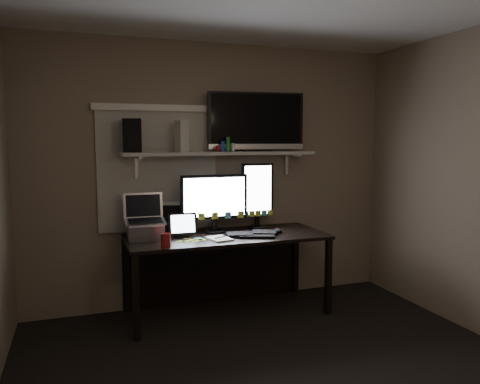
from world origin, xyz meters
name	(u,v)px	position (x,y,z in m)	size (l,w,h in m)	color
back_wall	(215,175)	(0.00, 1.80, 1.25)	(3.60, 3.60, 0.00)	#816C5D
window_blinds	(158,171)	(-0.55, 1.79, 1.30)	(1.10, 0.02, 1.10)	silver
desk	(223,251)	(0.00, 1.55, 0.55)	(1.80, 0.75, 0.73)	black
wall_shelf	(220,153)	(0.00, 1.62, 1.46)	(1.80, 0.35, 0.03)	#ADADA9
monitor_landscape	(214,203)	(-0.07, 1.58, 1.01)	(0.63, 0.07, 0.56)	black
monitor_portrait	(257,195)	(0.38, 1.64, 1.05)	(0.32, 0.06, 0.65)	black
keyboard	(252,234)	(0.21, 1.34, 0.74)	(0.47, 0.19, 0.03)	black
mouse	(278,231)	(0.48, 1.37, 0.75)	(0.07, 0.11, 0.04)	black
notepad	(220,239)	(-0.12, 1.27, 0.74)	(0.17, 0.23, 0.01)	white
tablet	(183,225)	(-0.40, 1.46, 0.84)	(0.25, 0.10, 0.22)	black
file_sorter	(173,218)	(-0.44, 1.68, 0.87)	(0.22, 0.10, 0.28)	black
laptop	(145,217)	(-0.72, 1.50, 0.92)	(0.34, 0.28, 0.39)	silver
cup	(166,240)	(-0.61, 1.12, 0.79)	(0.08, 0.08, 0.12)	maroon
sticky_notes	(194,239)	(-0.32, 1.35, 0.73)	(0.27, 0.20, 0.00)	#CDD339
tv	(256,122)	(0.37, 1.66, 1.76)	(0.93, 0.17, 0.56)	black
game_console	(182,136)	(-0.37, 1.60, 1.62)	(0.07, 0.24, 0.28)	silver
speaker	(132,136)	(-0.79, 1.65, 1.63)	(0.16, 0.19, 0.29)	black
bottles	(225,145)	(0.04, 1.57, 1.55)	(0.21, 0.05, 0.13)	#A50F0C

